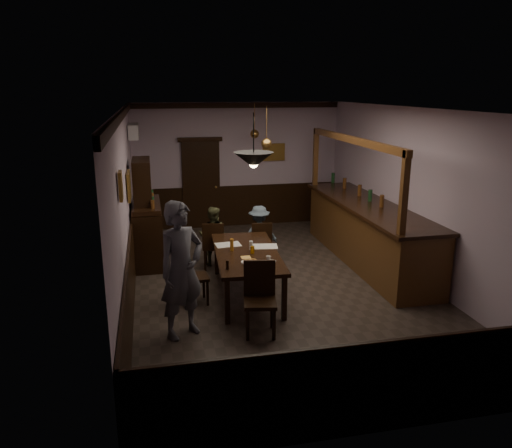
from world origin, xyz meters
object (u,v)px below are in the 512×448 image
object	(u,v)px
chair_far_left	(213,244)
chair_far_right	(261,242)
chair_side	(190,273)
person_seated_left	(213,236)
chair_near	(260,294)
person_standing	(182,270)
pendant_brass_far	(255,134)
pendant_brass_mid	(266,144)
dining_table	(247,255)
person_seated_right	(259,234)
pendant_iron	(254,160)
sideboard	(147,222)
coffee_cup	(269,258)
soda_can	(252,250)
bar_counter	(367,231)

from	to	relation	value
chair_far_left	chair_far_right	size ratio (longest dim) A/B	1.03
chair_side	person_seated_left	bearing A→B (deg)	-22.93
chair_near	chair_side	world-z (taller)	chair_near
person_standing	pendant_brass_far	distance (m)	5.50
pendant_brass_mid	dining_table	bearing A→B (deg)	-113.14
person_standing	pendant_brass_far	bearing A→B (deg)	35.16
chair_near	person_seated_left	xyz separation A→B (m)	(-0.28, 2.89, 0.02)
chair_far_left	person_seated_right	world-z (taller)	person_seated_right
dining_table	chair_far_right	size ratio (longest dim) A/B	2.53
person_seated_right	pendant_iron	xyz separation A→B (m)	(-0.59, -2.32, 1.79)
sideboard	pendant_iron	distance (m)	3.55
chair_far_right	dining_table	bearing A→B (deg)	71.72
dining_table	pendant_iron	size ratio (longest dim) A/B	2.99
chair_far_right	pendant_iron	world-z (taller)	pendant_iron
person_standing	pendant_iron	bearing A→B (deg)	-12.54
coffee_cup	person_seated_right	bearing A→B (deg)	85.05
chair_far_right	soda_can	xyz separation A→B (m)	(-0.45, -1.35, 0.32)
coffee_cup	soda_can	distance (m)	0.46
pendant_iron	pendant_brass_mid	size ratio (longest dim) A/B	0.93
person_seated_right	sideboard	distance (m)	2.20
pendant_iron	bar_counter	bearing A→B (deg)	35.50
chair_near	person_seated_left	world-z (taller)	person_seated_left
person_seated_left	pendant_brass_far	size ratio (longest dim) A/B	1.42
pendant_brass_mid	chair_far_left	bearing A→B (deg)	-160.13
pendant_brass_mid	chair_near	bearing A→B (deg)	-104.82
chair_far_left	pendant_iron	xyz separation A→B (m)	(0.33, -2.10, 1.85)
dining_table	soda_can	bearing A→B (deg)	-55.25
dining_table	person_seated_left	size ratio (longest dim) A/B	1.96
chair_far_right	person_standing	world-z (taller)	person_standing
chair_near	pendant_brass_mid	distance (m)	3.57
dining_table	person_seated_left	world-z (taller)	person_seated_left
chair_far_left	pendant_brass_mid	world-z (taller)	pendant_brass_mid
pendant_iron	pendant_brass_far	xyz separation A→B (m)	(0.98, 4.54, -0.06)
person_seated_right	soda_can	distance (m)	1.71
chair_far_right	person_seated_right	bearing A→B (deg)	-89.20
dining_table	person_standing	world-z (taller)	person_standing
pendant_iron	dining_table	bearing A→B (deg)	86.48
soda_can	pendant_brass_far	distance (m)	4.21
chair_far_right	pendant_brass_mid	size ratio (longest dim) A/B	1.10
person_standing	person_seated_left	size ratio (longest dim) A/B	1.66
pendant_brass_far	bar_counter	bearing A→B (deg)	-57.28
pendant_brass_mid	chair_side	bearing A→B (deg)	-131.91
person_seated_left	person_seated_right	size ratio (longest dim) A/B	1.01
pendant_iron	person_standing	bearing A→B (deg)	-160.32
chair_side	pendant_brass_mid	distance (m)	3.07
sideboard	pendant_brass_far	bearing A→B (deg)	34.58
person_seated_right	coffee_cup	size ratio (longest dim) A/B	14.19
person_seated_left	soda_can	size ratio (longest dim) A/B	9.59
person_seated_left	soda_can	xyz separation A→B (m)	(0.43, -1.68, 0.23)
sideboard	chair_far_left	bearing A→B (deg)	-30.33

